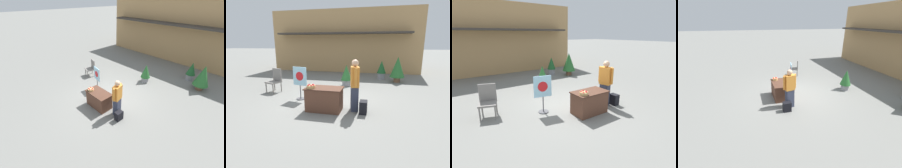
% 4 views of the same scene
% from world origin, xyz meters
% --- Properties ---
extents(ground_plane, '(120.00, 120.00, 0.00)m').
position_xyz_m(ground_plane, '(0.00, 0.00, 0.00)').
color(ground_plane, slate).
extents(storefront_building, '(11.53, 4.76, 4.73)m').
position_xyz_m(storefront_building, '(-0.94, 9.07, 2.37)').
color(storefront_building, tan).
rests_on(storefront_building, ground_plane).
extents(display_table, '(1.24, 0.72, 0.79)m').
position_xyz_m(display_table, '(0.07, -0.84, 0.40)').
color(display_table, brown).
rests_on(display_table, ground_plane).
extents(apple_basket, '(0.28, 0.28, 0.13)m').
position_xyz_m(apple_basket, '(-0.33, -0.99, 0.85)').
color(apple_basket, tan).
rests_on(apple_basket, display_table).
extents(person_visitor, '(0.35, 0.60, 1.73)m').
position_xyz_m(person_visitor, '(1.06, -0.62, 0.88)').
color(person_visitor, '#33384C').
rests_on(person_visitor, ground_plane).
extents(backpack, '(0.24, 0.34, 0.42)m').
position_xyz_m(backpack, '(1.38, -0.82, 0.21)').
color(backpack, black).
rests_on(backpack, ground_plane).
extents(poster_board, '(0.62, 0.36, 1.32)m').
position_xyz_m(poster_board, '(-1.23, 0.10, 0.73)').
color(poster_board, '#4C4C51').
rests_on(poster_board, ground_plane).
extents(patio_chair, '(0.69, 0.69, 1.08)m').
position_xyz_m(patio_chair, '(-2.88, 0.92, 0.59)').
color(patio_chair, gray).
rests_on(patio_chair, ground_plane).
extents(potted_plant_near_right, '(0.83, 0.83, 1.47)m').
position_xyz_m(potted_plant_near_right, '(2.89, 4.28, 0.85)').
color(potted_plant_near_right, brown).
rests_on(potted_plant_near_right, ground_plane).
extents(potted_plant_near_left, '(0.55, 0.55, 1.16)m').
position_xyz_m(potted_plant_near_left, '(2.01, 5.07, 0.62)').
color(potted_plant_near_left, gray).
rests_on(potted_plant_near_left, ground_plane).
extents(potted_plant_far_left, '(0.58, 0.58, 1.12)m').
position_xyz_m(potted_plant_far_left, '(0.16, 2.82, 0.62)').
color(potted_plant_far_left, gray).
rests_on(potted_plant_far_left, ground_plane).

